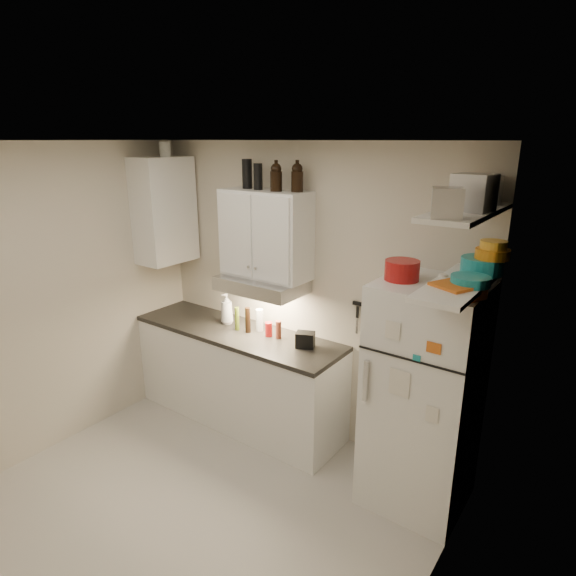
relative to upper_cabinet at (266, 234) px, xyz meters
The scene contains 36 objects.
floor 2.29m from the upper_cabinet, 77.33° to the right, with size 3.20×3.00×0.02m, color beige.
ceiling 1.58m from the upper_cabinet, 77.33° to the right, with size 3.20×3.00×0.02m, color white.
back_wall 0.63m from the upper_cabinet, 30.26° to the left, with size 3.20×0.02×2.60m, color beige.
left_wall 1.94m from the upper_cabinet, 134.46° to the right, with size 0.02×3.00×2.60m, color beige.
right_wall 2.39m from the upper_cabinet, 34.95° to the right, with size 0.02×3.00×2.60m, color beige.
base_cabinet 1.41m from the upper_cabinet, 151.63° to the right, with size 2.10×0.60×0.88m, color white.
countertop 0.97m from the upper_cabinet, 151.63° to the right, with size 2.10×0.62×0.04m, color black.
upper_cabinet is the anchor object (origin of this frame).
side_cabinet 1.15m from the upper_cabinet, behind, with size 0.33×0.55×1.00m, color white.
range_hood 0.44m from the upper_cabinet, 90.00° to the right, with size 0.76×0.46×0.12m, color silver.
fridge 1.84m from the upper_cabinet, ahead, with size 0.70×0.68×1.70m, color white.
shelf_hi 1.82m from the upper_cabinet, 10.05° to the right, with size 0.30×0.95×0.03m, color white.
shelf_lo 1.78m from the upper_cabinet, 10.05° to the right, with size 0.30×0.95×0.03m, color white.
knife_strip 1.13m from the upper_cabinet, ahead, with size 0.42×0.02×0.03m, color black.
dutch_oven 1.37m from the upper_cabinet, ahead, with size 0.23×0.23×0.14m, color #A41313.
book_stack 1.82m from the upper_cabinet, 12.86° to the right, with size 0.22×0.27×0.09m, color #D4621A.
spice_jar 1.65m from the upper_cabinet, ahead, with size 0.05×0.05×0.09m, color silver.
stock_pot 1.80m from the upper_cabinet, ahead, with size 0.25×0.25×0.18m, color silver.
tin_a 1.88m from the upper_cabinet, 11.03° to the right, with size 0.21×0.19×0.21m, color #AAAAAD.
tin_b 1.93m from the upper_cabinet, 21.39° to the right, with size 0.16×0.16×0.16m, color #AAAAAD.
bowl_teal 1.80m from the upper_cabinet, ahead, with size 0.27×0.27×0.11m, color teal.
bowl_orange 1.86m from the upper_cabinet, ahead, with size 0.21×0.21×0.06m, color orange.
bowl_yellow 1.87m from the upper_cabinet, ahead, with size 0.17×0.17×0.05m, color gold.
plates 1.85m from the upper_cabinet, 10.62° to the right, with size 0.23×0.23×0.06m, color teal.
growler_a 0.51m from the upper_cabinet, ahead, with size 0.10×0.10×0.23m, color black, non-canonical shape.
growler_b 0.58m from the upper_cabinet, ahead, with size 0.10×0.10×0.23m, color black, non-canonical shape.
thermos_a 0.49m from the upper_cabinet, 167.42° to the right, with size 0.07×0.07×0.22m, color black.
thermos_b 0.54m from the upper_cabinet, behind, with size 0.09×0.09×0.25m, color black.
side_jar 1.27m from the upper_cabinet, behind, with size 0.10×0.10×0.14m, color silver.
soap_bottle 0.86m from the upper_cabinet, behind, with size 0.13×0.13×0.33m, color white.
pepper_mill 0.84m from the upper_cabinet, 18.16° to the right, with size 0.05×0.05×0.16m, color brown.
oil_bottle 0.84m from the upper_cabinet, 153.89° to the right, with size 0.04×0.04×0.22m, color #485816.
vinegar_bottle 0.81m from the upper_cabinet, 140.94° to the right, with size 0.05×0.05×0.24m, color black.
clear_bottle 0.81m from the upper_cabinet, 169.23° to the right, with size 0.07×0.07×0.21m, color silver.
red_jar 0.85m from the upper_cabinet, 43.04° to the right, with size 0.06×0.06×0.13m, color #A41313.
caddy 0.96m from the upper_cabinet, ahead, with size 0.15×0.11×0.13m, color black.
Camera 1 is at (2.24, -1.87, 2.61)m, focal length 30.00 mm.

